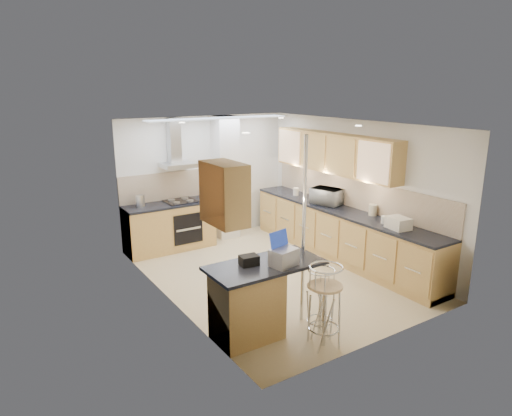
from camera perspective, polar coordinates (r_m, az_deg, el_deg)
ground at (r=7.75m, az=2.06°, el=-8.34°), size 4.80×4.80×0.00m
room_shell at (r=7.76m, az=2.56°, el=3.64°), size 3.64×4.84×2.51m
right_counter at (r=8.48m, az=10.46°, el=-3.15°), size 0.63×4.40×0.92m
back_counter at (r=8.91m, az=-10.74°, el=-2.27°), size 1.70×0.63×0.92m
peninsula at (r=5.89m, az=1.15°, el=-11.18°), size 1.47×0.72×0.94m
microwave at (r=8.62m, az=8.84°, el=1.45°), size 0.52×0.63×0.30m
laptop at (r=5.61m, az=3.48°, el=-6.17°), size 0.36×0.30×0.22m
bag at (r=5.64m, az=-0.88°, el=-6.54°), size 0.24×0.19×0.12m
bar_stool_near at (r=5.64m, az=8.59°, el=-12.05°), size 0.49×0.49×1.05m
bar_stool_end at (r=5.89m, az=8.06°, el=-11.62°), size 0.42×0.42×0.90m
jar_a at (r=8.96m, az=8.13°, el=1.64°), size 0.13×0.13×0.19m
jar_b at (r=9.26m, az=5.01°, el=2.05°), size 0.14×0.14×0.16m
jar_c at (r=8.06m, az=14.39°, el=-0.24°), size 0.17×0.17×0.19m
jar_d at (r=7.64m, az=15.73°, el=-1.43°), size 0.12×0.12×0.12m
bread_bin at (r=7.42m, az=17.37°, el=-1.81°), size 0.32×0.38×0.18m
kettle at (r=8.65m, az=-14.28°, el=0.88°), size 0.16×0.16×0.21m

